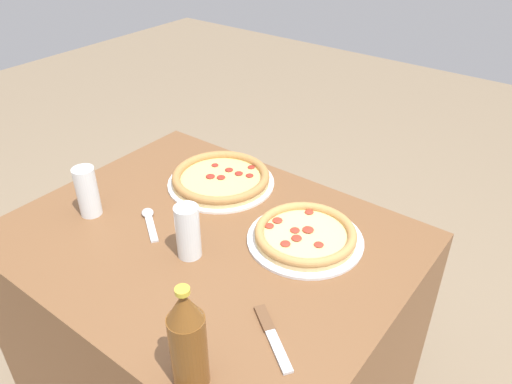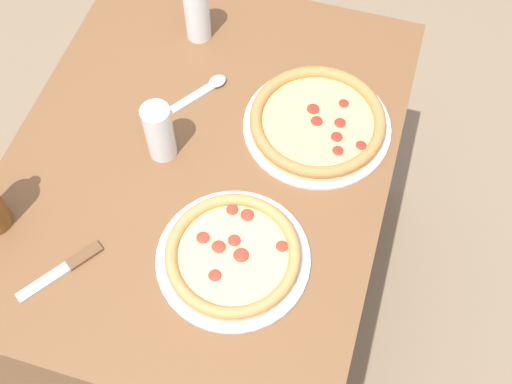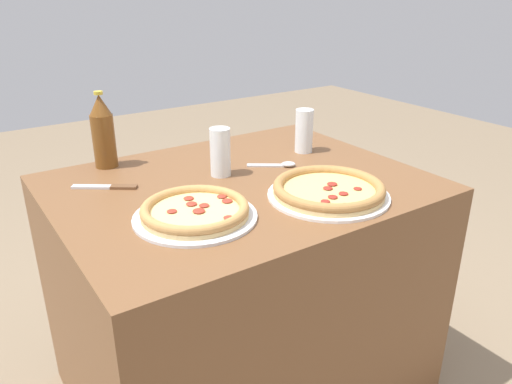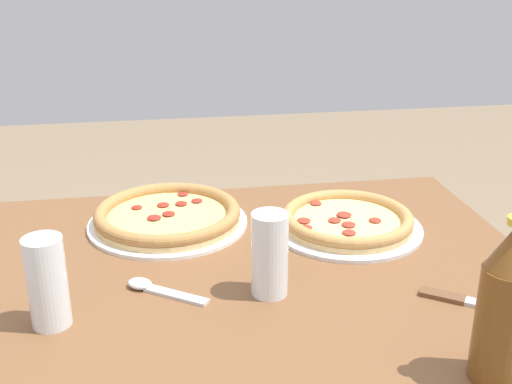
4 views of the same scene
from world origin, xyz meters
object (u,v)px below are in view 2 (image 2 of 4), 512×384
pizza_veggie (233,255)px  spoon (208,87)px  glass_orange_juice (197,15)px  pizza_margherita (317,122)px  knife (64,269)px  glass_mango_juice (160,133)px

pizza_veggie → spoon: 0.44m
glass_orange_juice → pizza_margherita: bearing=-118.9°
glass_orange_juice → knife: size_ratio=0.89×
pizza_veggie → knife: (-0.12, 0.32, -0.02)m
glass_orange_juice → knife: (-0.68, 0.05, -0.06)m
glass_mango_juice → glass_orange_juice: glass_orange_juice is taller
knife → glass_mango_juice: bearing=-15.5°
glass_mango_juice → glass_orange_juice: size_ratio=0.99×
glass_orange_juice → knife: glass_orange_juice is taller
glass_mango_juice → glass_orange_juice: 0.36m
pizza_veggie → glass_orange_juice: (0.56, 0.27, 0.05)m
knife → glass_orange_juice: bearing=-4.4°
pizza_margherita → glass_orange_juice: size_ratio=2.26×
pizza_margherita → spoon: bearing=82.7°
glass_mango_juice → knife: size_ratio=0.89×
pizza_margherita → knife: pizza_margherita is taller
pizza_margherita → spoon: 0.28m
pizza_margherita → spoon: (0.03, 0.27, -0.01)m
pizza_margherita → spoon: size_ratio=2.34×
pizza_veggie → glass_orange_juice: glass_orange_juice is taller
glass_orange_juice → knife: 0.68m
knife → spoon: bearing=-13.9°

